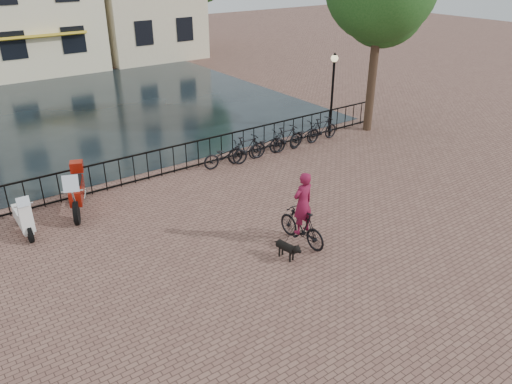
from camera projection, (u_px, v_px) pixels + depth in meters
ground at (328, 280)px, 12.07m from camera, size 100.00×100.00×0.00m
canal_water at (87, 112)px, 24.69m from camera, size 20.00×20.00×0.00m
railing at (174, 160)px, 17.68m from camera, size 20.00×0.05×1.02m
lamp_post at (333, 81)px, 20.36m from camera, size 0.30×0.30×3.45m
cyclist at (302, 213)px, 13.23m from camera, size 0.79×1.80×2.43m
dog at (286, 249)px, 12.83m from camera, size 0.40×0.83×0.54m
motorcycle at (76, 186)px, 14.97m from camera, size 1.34×2.31×1.62m
scooter at (21, 210)px, 13.80m from camera, size 0.44×1.54×1.43m
parked_bike_0 at (226, 155)px, 18.22m from camera, size 1.79×0.86×0.90m
parked_bike_1 at (247, 148)px, 18.69m from camera, size 1.68×0.54×1.00m
parked_bike_2 at (267, 145)px, 19.22m from camera, size 1.73×0.64×0.90m
parked_bike_3 at (286, 138)px, 19.69m from camera, size 1.67×0.48×1.00m
parked_bike_4 at (305, 135)px, 20.21m from camera, size 1.77×0.79×0.90m
parked_bike_5 at (322, 129)px, 20.69m from camera, size 1.67×0.51×1.00m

